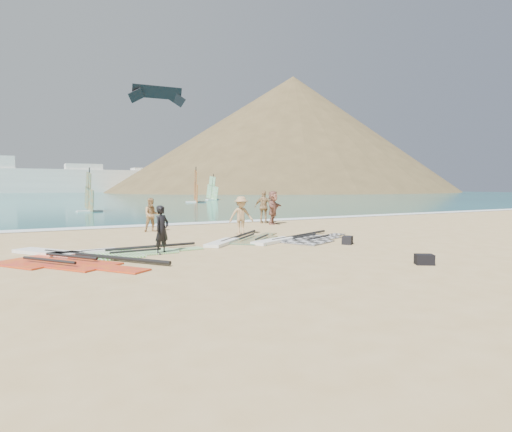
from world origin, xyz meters
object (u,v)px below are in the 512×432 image
beachgoer_back (264,207)px  beachgoer_right (273,208)px  beachgoer_left (152,215)px  beachgoer_mid (241,215)px  person_wetsuit (162,230)px  rig_green (118,252)px  rig_red (62,258)px  rig_grey (298,239)px  rig_orange (242,240)px  gear_bag_far (424,259)px  gear_bag_near (347,240)px

beachgoer_back → beachgoer_right: 0.92m
beachgoer_back → beachgoer_left: bearing=53.0°
beachgoer_mid → person_wetsuit: bearing=-130.3°
person_wetsuit → rig_green: bearing=118.3°
rig_red → beachgoer_mid: size_ratio=3.35×
rig_grey → person_wetsuit: size_ratio=3.40×
rig_green → rig_orange: bearing=6.7°
rig_green → person_wetsuit: (1.32, -0.75, 0.77)m
rig_grey → beachgoer_back: beachgoer_back is taller
gear_bag_far → rig_grey: bearing=91.2°
gear_bag_far → beachgoer_back: beachgoer_back is taller
rig_green → rig_orange: 5.24m
person_wetsuit → beachgoer_back: 12.52m
rig_grey → rig_green: 7.31m
gear_bag_near → person_wetsuit: size_ratio=0.31×
beachgoer_mid → rig_red: bearing=-144.9°
beachgoer_back → beachgoer_right: bearing=137.2°
gear_bag_far → person_wetsuit: person_wetsuit is taller
rig_grey → gear_bag_near: bearing=-84.5°
rig_grey → rig_orange: size_ratio=1.15×
rig_red → rig_grey: bearing=56.4°
beachgoer_mid → rig_grey: bearing=-60.2°
beachgoer_right → gear_bag_near: bearing=-146.1°
gear_bag_near → person_wetsuit: bearing=171.1°
rig_grey → beachgoer_mid: 3.44m
rig_grey → rig_orange: same height
gear_bag_near → beachgoer_mid: size_ratio=0.28×
person_wetsuit → beachgoer_left: size_ratio=0.97×
rig_red → person_wetsuit: (3.05, -0.39, 0.77)m
person_wetsuit → beachgoer_left: bearing=45.5°
rig_orange → gear_bag_near: (3.24, -2.77, 0.11)m
person_wetsuit → beachgoer_right: 11.97m
beachgoer_right → beachgoer_left: bearing=141.0°
beachgoer_right → rig_red: bearing=167.9°
rig_orange → rig_grey: bearing=-67.5°
rig_green → beachgoer_left: (2.91, 6.47, 0.80)m
beachgoer_left → beachgoer_mid: size_ratio=0.94×
rig_red → gear_bag_near: size_ratio=12.04×
gear_bag_near → gear_bag_far: gear_bag_near is taller
gear_bag_near → beachgoer_mid: (-2.15, 5.01, 0.74)m
beachgoer_left → beachgoer_back: bearing=17.7°
beachgoer_right → beachgoer_mid: bearing=-180.0°
rig_green → gear_bag_far: gear_bag_far is taller
beachgoer_left → beachgoer_back: 7.51m
beachgoer_mid → beachgoer_back: beachgoer_back is taller
person_wetsuit → beachgoer_left: (1.59, 7.22, 0.03)m
gear_bag_near → gear_bag_far: (-0.96, -4.47, -0.01)m
rig_grey → beachgoer_right: size_ratio=2.77×
gear_bag_far → beachgoer_right: (2.92, 13.42, 0.85)m
gear_bag_far → beachgoer_back: size_ratio=0.25×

